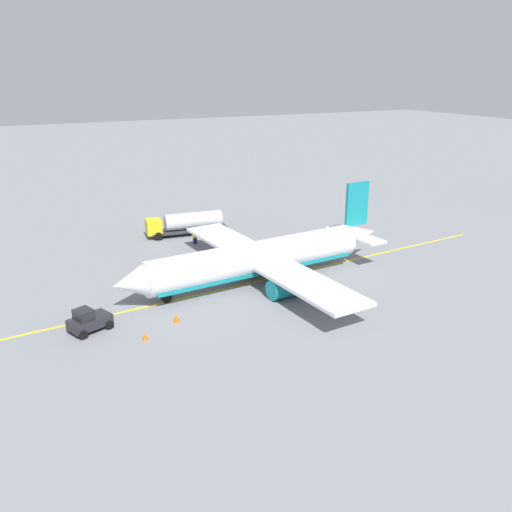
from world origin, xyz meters
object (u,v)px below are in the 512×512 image
object	(u,v)px
safety_cone_nose	(145,336)
refueling_worker	(195,238)
safety_cone_wingtip	(176,318)
airplane	(260,258)
fuel_tanker	(186,223)
pushback_tug	(89,321)

from	to	relation	value
safety_cone_nose	refueling_worker	bearing A→B (deg)	-119.55
refueling_worker	safety_cone_nose	bearing A→B (deg)	60.45
refueling_worker	safety_cone_wingtip	world-z (taller)	refueling_worker
airplane	fuel_tanker	size ratio (longest dim) A/B	2.85
airplane	safety_cone_nose	world-z (taller)	airplane
airplane	safety_cone_wingtip	distance (m)	12.93
pushback_tug	refueling_worker	xyz separation A→B (m)	(-17.25, -19.58, -0.19)
airplane	refueling_worker	distance (m)	15.93
fuel_tanker	refueling_worker	bearing A→B (deg)	85.10
refueling_worker	safety_cone_wingtip	xyz separation A→B (m)	(9.72, 21.27, -0.46)
refueling_worker	safety_cone_nose	size ratio (longest dim) A/B	2.71
fuel_tanker	safety_cone_nose	bearing A→B (deg)	63.88
airplane	safety_cone_nose	xyz separation A→B (m)	(14.99, 7.64, -2.31)
refueling_worker	safety_cone_wingtip	size ratio (longest dim) A/B	2.38
pushback_tug	refueling_worker	distance (m)	26.09
pushback_tug	safety_cone_nose	xyz separation A→B (m)	(-4.00, 3.79, -0.69)
refueling_worker	pushback_tug	bearing A→B (deg)	48.62
safety_cone_nose	safety_cone_wingtip	bearing A→B (deg)	-149.30
airplane	pushback_tug	xyz separation A→B (m)	(18.99, 3.85, -1.62)
airplane	fuel_tanker	world-z (taller)	airplane
fuel_tanker	safety_cone_wingtip	distance (m)	27.63
safety_cone_nose	safety_cone_wingtip	distance (m)	4.10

